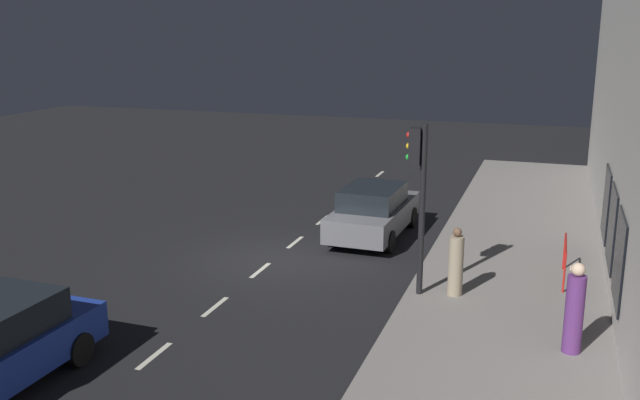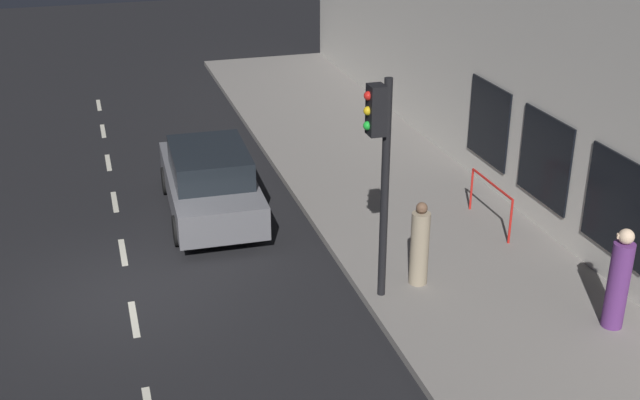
{
  "view_description": "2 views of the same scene",
  "coord_description": "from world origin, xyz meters",
  "px_view_note": "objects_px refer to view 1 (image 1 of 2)",
  "views": [
    {
      "loc": [
        7.08,
        -17.13,
        6.25
      ],
      "look_at": [
        1.79,
        -1.42,
        2.14
      ],
      "focal_mm": 39.75,
      "sensor_mm": 36.0,
      "label": 1
    },
    {
      "loc": [
        -0.33,
        -13.32,
        7.56
      ],
      "look_at": [
        3.47,
        -0.68,
        1.69
      ],
      "focal_mm": 45.1,
      "sensor_mm": 36.0,
      "label": 2
    }
  ],
  "objects_px": {
    "pedestrian_1": "(456,264)",
    "traffic_light": "(418,179)",
    "pedestrian_0": "(574,311)",
    "parked_car_1": "(374,211)"
  },
  "relations": [
    {
      "from": "traffic_light",
      "to": "pedestrian_1",
      "type": "xyz_separation_m",
      "value": [
        0.9,
        0.19,
        -1.99
      ]
    },
    {
      "from": "traffic_light",
      "to": "pedestrian_1",
      "type": "bearing_deg",
      "value": 12.18
    },
    {
      "from": "traffic_light",
      "to": "pedestrian_0",
      "type": "relative_size",
      "value": 2.22
    },
    {
      "from": "pedestrian_1",
      "to": "traffic_light",
      "type": "bearing_deg",
      "value": 38.01
    },
    {
      "from": "parked_car_1",
      "to": "pedestrian_0",
      "type": "bearing_deg",
      "value": -48.02
    },
    {
      "from": "parked_car_1",
      "to": "pedestrian_1",
      "type": "height_order",
      "value": "pedestrian_1"
    },
    {
      "from": "traffic_light",
      "to": "parked_car_1",
      "type": "height_order",
      "value": "traffic_light"
    },
    {
      "from": "pedestrian_1",
      "to": "pedestrian_0",
      "type": "bearing_deg",
      "value": 164.05
    },
    {
      "from": "pedestrian_0",
      "to": "pedestrian_1",
      "type": "distance_m",
      "value": 3.41
    },
    {
      "from": "pedestrian_0",
      "to": "pedestrian_1",
      "type": "height_order",
      "value": "pedestrian_0"
    }
  ]
}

